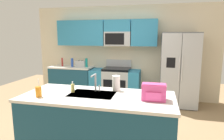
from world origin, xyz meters
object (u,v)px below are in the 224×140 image
object	(u,v)px
sink_faucet	(95,81)
backpack	(154,92)
bottle_teal	(86,63)
soap_dispenser	(73,88)
bottle_blue	(72,62)
refrigerator	(179,70)
range_oven	(115,84)
pepper_mill	(62,62)
toaster	(81,64)
drink_cup_orange	(39,92)
paper_towel_roll	(116,83)

from	to	relation	value
sink_faucet	backpack	world-z (taller)	sink_faucet
bottle_teal	soap_dispenser	size ratio (longest dim) A/B	1.45
bottle_blue	soap_dispenser	xyz separation A→B (m)	(1.12, -2.42, -0.05)
refrigerator	bottle_teal	xyz separation A→B (m)	(-2.49, 0.06, 0.10)
range_oven	sink_faucet	world-z (taller)	sink_faucet
bottle_blue	range_oven	bearing A→B (deg)	2.73
pepper_mill	sink_faucet	xyz separation A→B (m)	(1.79, -2.35, 0.05)
range_oven	bottle_blue	xyz separation A→B (m)	(-1.25, -0.06, 0.58)
pepper_mill	soap_dispenser	size ratio (longest dim) A/B	1.41
pepper_mill	range_oven	bearing A→B (deg)	0.09
range_oven	soap_dispenser	size ratio (longest dim) A/B	8.00
toaster	soap_dispenser	xyz separation A→B (m)	(0.87, -2.42, -0.02)
refrigerator	soap_dispenser	bearing A→B (deg)	-126.65
sink_faucet	pepper_mill	bearing A→B (deg)	127.30
range_oven	soap_dispenser	xyz separation A→B (m)	(-0.13, -2.48, 0.53)
backpack	toaster	bearing A→B (deg)	129.78
range_oven	backpack	bearing A→B (deg)	-66.89
bottle_blue	refrigerator	bearing A→B (deg)	-0.24
drink_cup_orange	range_oven	bearing A→B (deg)	79.86
toaster	paper_towel_roll	bearing A→B (deg)	-55.33
range_oven	sink_faucet	xyz separation A→B (m)	(0.20, -2.35, 0.62)
drink_cup_orange	backpack	xyz separation A→B (m)	(1.60, 0.24, 0.04)
pepper_mill	bottle_teal	bearing A→B (deg)	-1.00
soap_dispenser	backpack	xyz separation A→B (m)	(1.23, -0.10, 0.05)
range_oven	refrigerator	xyz separation A→B (m)	(1.66, -0.07, 0.48)
bottle_blue	sink_faucet	world-z (taller)	sink_faucet
toaster	backpack	size ratio (longest dim) A/B	0.88
pepper_mill	drink_cup_orange	world-z (taller)	drink_cup_orange
sink_faucet	drink_cup_orange	bearing A→B (deg)	-146.59
sink_faucet	bottle_teal	bearing A→B (deg)	113.86
refrigerator	bottle_teal	world-z (taller)	refrigerator
refrigerator	bottle_blue	distance (m)	2.91
drink_cup_orange	paper_towel_roll	world-z (taller)	drink_cup_orange
paper_towel_roll	pepper_mill	bearing A→B (deg)	133.33
toaster	paper_towel_roll	xyz separation A→B (m)	(1.50, -2.17, 0.03)
toaster	soap_dispenser	bearing A→B (deg)	-70.29
drink_cup_orange	bottle_blue	bearing A→B (deg)	105.27
toaster	pepper_mill	world-z (taller)	pepper_mill
refrigerator	drink_cup_orange	distance (m)	3.49
bottle_blue	paper_towel_roll	xyz separation A→B (m)	(1.76, -2.16, -0.00)
backpack	pepper_mill	bearing A→B (deg)	136.32
refrigerator	toaster	size ratio (longest dim) A/B	6.61
toaster	backpack	world-z (taller)	backpack
range_oven	soap_dispenser	world-z (taller)	range_oven
range_oven	soap_dispenser	distance (m)	2.53
bottle_teal	paper_towel_roll	distance (m)	2.58
refrigerator	sink_faucet	xyz separation A→B (m)	(-1.46, -2.28, 0.14)
paper_towel_roll	soap_dispenser	bearing A→B (deg)	-158.22
pepper_mill	bottle_blue	size ratio (longest dim) A/B	0.99
refrigerator	sink_faucet	distance (m)	2.71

